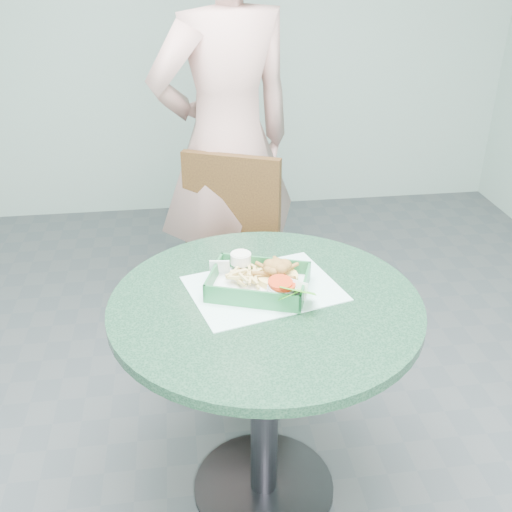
{
  "coord_description": "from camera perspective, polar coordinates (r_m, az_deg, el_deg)",
  "views": [
    {
      "loc": [
        -0.22,
        -1.44,
        1.69
      ],
      "look_at": [
        -0.01,
        0.1,
        0.86
      ],
      "focal_mm": 42.0,
      "sensor_mm": 36.0,
      "label": 1
    }
  ],
  "objects": [
    {
      "name": "cafe_table",
      "position": [
        1.83,
        0.86,
        -9.24
      ],
      "size": [
        0.9,
        0.9,
        0.75
      ],
      "color": "#343338",
      "rests_on": "floor"
    },
    {
      "name": "sauce_ramekin",
      "position": [
        1.82,
        -2.52,
        -1.1
      ],
      "size": [
        0.06,
        0.06,
        0.04
      ],
      "rotation": [
        0.0,
        0.0,
        0.06
      ],
      "color": "silver",
      "rests_on": "food_basket"
    },
    {
      "name": "diner_person",
      "position": [
        2.5,
        -2.9,
        14.81
      ],
      "size": [
        0.96,
        0.81,
        2.23
      ],
      "primitive_type": "imported",
      "rotation": [
        0.0,
        0.0,
        3.54
      ],
      "color": "tan",
      "rests_on": "floor"
    },
    {
      "name": "floor",
      "position": [
        2.23,
        0.75,
        -21.2
      ],
      "size": [
        4.0,
        5.0,
        0.02
      ],
      "primitive_type": "cube",
      "color": "#303335",
      "rests_on": "ground"
    },
    {
      "name": "dining_chair",
      "position": [
        2.46,
        -2.04,
        0.04
      ],
      "size": [
        0.41,
        0.41,
        0.93
      ],
      "rotation": [
        0.0,
        0.0,
        -0.41
      ],
      "color": "#573020",
      "rests_on": "floor"
    },
    {
      "name": "crab_sandwich",
      "position": [
        1.79,
        1.57,
        -1.68
      ],
      "size": [
        0.12,
        0.12,
        0.07
      ],
      "rotation": [
        0.0,
        0.0,
        -0.26
      ],
      "color": "#EAC56A",
      "rests_on": "food_basket"
    },
    {
      "name": "fries_pile",
      "position": [
        1.77,
        -1.32,
        -2.54
      ],
      "size": [
        0.1,
        0.11,
        0.04
      ],
      "primitive_type": null,
      "rotation": [
        0.0,
        0.0,
        0.08
      ],
      "color": "#DFBF6D",
      "rests_on": "food_basket"
    },
    {
      "name": "placemat",
      "position": [
        1.78,
        0.73,
        -3.65
      ],
      "size": [
        0.49,
        0.42,
        0.0
      ],
      "primitive_type": "cube",
      "rotation": [
        0.0,
        0.0,
        0.26
      ],
      "color": "silver",
      "rests_on": "cafe_table"
    },
    {
      "name": "food_basket",
      "position": [
        1.76,
        0.26,
        -3.39
      ],
      "size": [
        0.28,
        0.2,
        0.06
      ],
      "rotation": [
        0.0,
        0.0,
        -0.34
      ],
      "color": "#1F6837",
      "rests_on": "placemat"
    },
    {
      "name": "garnish_cup",
      "position": [
        1.72,
        3.23,
        -3.35
      ],
      "size": [
        0.13,
        0.12,
        0.05
      ],
      "rotation": [
        0.0,
        0.0,
        0.13
      ],
      "color": "silver",
      "rests_on": "food_basket"
    }
  ]
}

